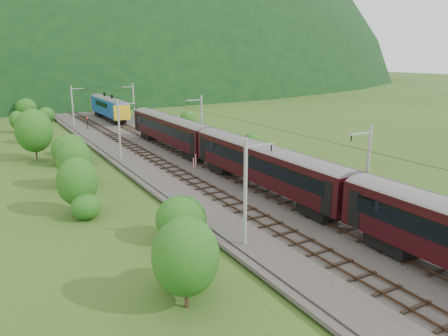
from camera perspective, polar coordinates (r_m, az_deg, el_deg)
ground at (r=36.73m, az=11.03°, el=-8.14°), size 600.00×600.00×0.00m
railbed at (r=44.24m, az=2.67°, el=-3.73°), size 14.00×220.00×0.30m
track_left at (r=43.00m, az=-0.05°, el=-3.94°), size 2.40×220.00×0.27m
track_right at (r=45.43m, az=5.25°, el=-2.99°), size 2.40×220.00×0.27m
catenary_left at (r=60.58m, az=-13.47°, el=5.09°), size 2.54×192.28×8.00m
catenary_right at (r=64.94m, az=-3.01°, el=6.08°), size 2.54×192.28×8.00m
overhead_wires at (r=42.58m, az=2.78°, el=5.19°), size 4.83×198.00×0.03m
mountain_main at (r=286.80m, az=-25.26°, el=10.33°), size 504.00×360.00×244.00m
train at (r=35.22m, az=17.12°, el=-2.86°), size 3.30×156.41×5.75m
hazard_post_near at (r=53.98m, az=-4.00°, el=0.59°), size 0.16×0.16×1.47m
hazard_post_far at (r=55.10m, az=-3.72°, el=0.95°), size 0.17×0.17×1.60m
signal at (r=87.52m, az=-17.42°, el=5.70°), size 0.25×0.25×2.22m
vegetation_left at (r=45.98m, az=-17.96°, el=-0.65°), size 11.82×147.05×7.05m
vegetation_right at (r=62.05m, az=6.13°, el=2.57°), size 7.56×98.70×2.94m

